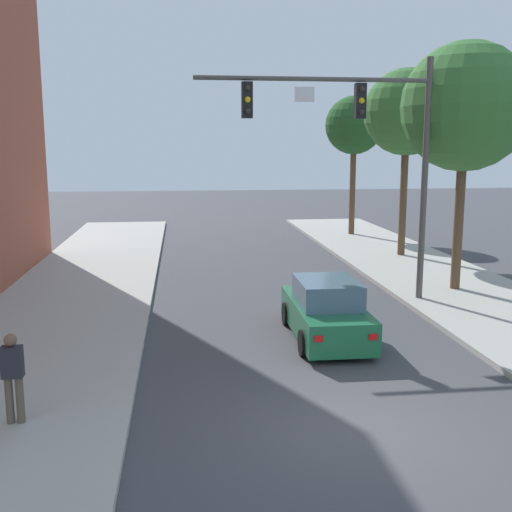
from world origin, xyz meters
TOP-DOWN VIEW (x-y plane):
  - ground_plane at (0.00, 0.00)m, footprint 120.00×120.00m
  - traffic_signal_mast at (2.52, 8.50)m, footprint 7.27×0.38m
  - car_lead_green at (0.70, 5.16)m, footprint 1.88×4.26m
  - pedestrian_sidewalk_left_walker at (-5.98, 0.67)m, footprint 0.36×0.22m
  - street_tree_second at (6.34, 9.63)m, footprint 4.22×4.22m
  - street_tree_third at (6.85, 16.23)m, footprint 3.75×3.75m
  - street_tree_farthest at (6.46, 23.00)m, footprint 3.15×3.15m

SIDE VIEW (x-z plane):
  - ground_plane at x=0.00m, z-range 0.00..0.00m
  - car_lead_green at x=0.70m, z-range -0.08..1.52m
  - pedestrian_sidewalk_left_walker at x=-5.98m, z-range 0.24..1.88m
  - traffic_signal_mast at x=2.52m, z-range 1.62..9.12m
  - street_tree_farthest at x=6.46m, z-range 2.29..9.82m
  - street_tree_second at x=6.34m, z-range 2.12..10.34m
  - street_tree_third at x=6.85m, z-range 2.33..10.50m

